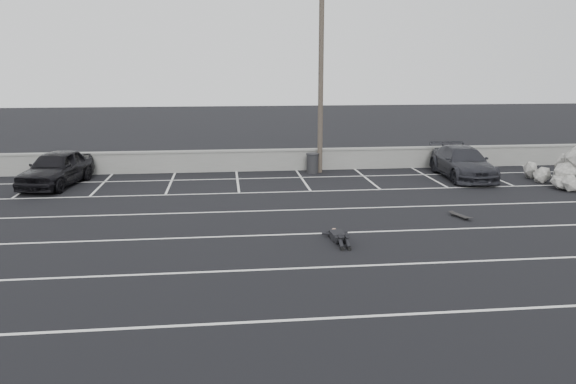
{
  "coord_description": "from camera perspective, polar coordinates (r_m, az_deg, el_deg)",
  "views": [
    {
      "loc": [
        -2.55,
        -13.67,
        5.16
      ],
      "look_at": [
        -0.47,
        4.59,
        1.0
      ],
      "focal_mm": 35.0,
      "sensor_mm": 36.0,
      "label": 1
    }
  ],
  "objects": [
    {
      "name": "ground",
      "position": [
        14.83,
        3.84,
        -7.64
      ],
      "size": [
        120.0,
        120.0,
        0.0
      ],
      "primitive_type": "plane",
      "color": "black",
      "rests_on": "ground"
    },
    {
      "name": "seawall",
      "position": [
        28.16,
        -1.22,
        3.33
      ],
      "size": [
        50.0,
        0.45,
        1.06
      ],
      "color": "gray",
      "rests_on": "ground"
    },
    {
      "name": "stall_lines",
      "position": [
        18.96,
        1.22,
        -3.03
      ],
      "size": [
        36.0,
        20.05,
        0.01
      ],
      "color": "silver",
      "rests_on": "ground"
    },
    {
      "name": "car_left",
      "position": [
        26.45,
        -22.48,
        2.24
      ],
      "size": [
        2.67,
        4.83,
        1.55
      ],
      "primitive_type": "imported",
      "rotation": [
        0.0,
        0.0,
        -0.19
      ],
      "color": "black",
      "rests_on": "ground"
    },
    {
      "name": "car_right",
      "position": [
        27.5,
        17.31,
        2.88
      ],
      "size": [
        2.26,
        5.04,
        1.44
      ],
      "primitive_type": "imported",
      "rotation": [
        0.0,
        0.0,
        -0.05
      ],
      "color": "#25252B",
      "rests_on": "ground"
    },
    {
      "name": "utility_pole",
      "position": [
        27.27,
        3.36,
        11.7
      ],
      "size": [
        1.23,
        0.25,
        9.22
      ],
      "color": "#4C4238",
      "rests_on": "ground"
    },
    {
      "name": "trash_bin",
      "position": [
        27.47,
        2.5,
        2.96
      ],
      "size": [
        0.68,
        0.68,
        0.97
      ],
      "rotation": [
        0.0,
        0.0,
        -0.08
      ],
      "color": "black",
      "rests_on": "ground"
    },
    {
      "name": "person",
      "position": [
        17.1,
        5.04,
        -4.11
      ],
      "size": [
        0.97,
        2.19,
        0.43
      ],
      "primitive_type": null,
      "rotation": [
        0.0,
        0.0,
        0.03
      ],
      "color": "black",
      "rests_on": "ground"
    },
    {
      "name": "skateboard",
      "position": [
        20.31,
        17.09,
        -2.31
      ],
      "size": [
        0.46,
        0.85,
        0.1
      ],
      "rotation": [
        0.0,
        0.0,
        0.32
      ],
      "color": "black",
      "rests_on": "ground"
    }
  ]
}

